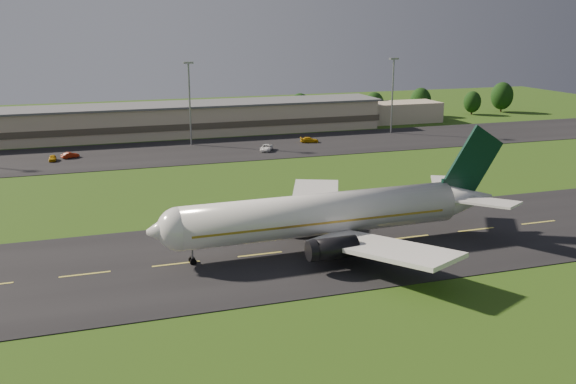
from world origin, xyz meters
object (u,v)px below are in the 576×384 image
object	(u,v)px
service_vehicle_c	(266,148)
service_vehicle_d	(309,140)
light_mast_centre	(189,93)
service_vehicle_b	(70,155)
service_vehicle_a	(52,158)
airliner	(327,214)
terminal	(186,120)
light_mast_east	(393,87)

from	to	relation	value
service_vehicle_c	service_vehicle_d	world-z (taller)	service_vehicle_c
light_mast_centre	service_vehicle_b	size ratio (longest dim) A/B	5.25
service_vehicle_a	service_vehicle_d	bearing A→B (deg)	4.29
service_vehicle_b	service_vehicle_d	xyz separation A→B (m)	(57.43, 1.06, 0.03)
service_vehicle_c	service_vehicle_d	xyz separation A→B (m)	(13.36, 6.87, -0.07)
service_vehicle_a	light_mast_centre	bearing A→B (deg)	17.83
light_mast_centre	service_vehicle_a	bearing A→B (deg)	-163.46
airliner	light_mast_centre	bearing A→B (deg)	91.86
terminal	service_vehicle_a	distance (m)	42.51
light_mast_east	service_vehicle_b	xyz separation A→B (m)	(-83.56, -7.43, -12.00)
light_mast_centre	service_vehicle_c	xyz separation A→B (m)	(15.50, -13.24, -11.90)
light_mast_east	service_vehicle_c	bearing A→B (deg)	-161.46
service_vehicle_b	light_mast_east	bearing A→B (deg)	-109.49
terminal	service_vehicle_a	bearing A→B (deg)	-142.57
light_mast_centre	service_vehicle_d	bearing A→B (deg)	-12.45
terminal	service_vehicle_b	bearing A→B (deg)	-141.76
service_vehicle_d	service_vehicle_a	bearing A→B (deg)	105.00
light_mast_east	service_vehicle_d	xyz separation A→B (m)	(-26.13, -6.37, -11.97)
light_mast_centre	service_vehicle_b	distance (m)	31.86
service_vehicle_b	terminal	bearing A→B (deg)	-76.33
light_mast_east	service_vehicle_c	distance (m)	43.33
light_mast_east	service_vehicle_c	xyz separation A→B (m)	(-39.50, -13.24, -11.90)
airliner	service_vehicle_c	distance (m)	67.76
light_mast_east	service_vehicle_d	world-z (taller)	light_mast_east
service_vehicle_c	service_vehicle_a	bearing A→B (deg)	-158.54
airliner	service_vehicle_d	size ratio (longest dim) A/B	11.13
terminal	service_vehicle_d	bearing A→B (deg)	-39.40
service_vehicle_a	service_vehicle_c	distance (m)	47.90
airliner	service_vehicle_a	xyz separation A→B (m)	(-36.64, 70.40, -3.92)
airliner	terminal	world-z (taller)	airliner
service_vehicle_b	service_vehicle_c	bearing A→B (deg)	-122.09
airliner	service_vehicle_d	bearing A→B (deg)	70.33
light_mast_east	service_vehicle_a	bearing A→B (deg)	-173.73
light_mast_east	service_vehicle_a	distance (m)	88.59
light_mast_centre	service_vehicle_c	distance (m)	23.61
service_vehicle_b	service_vehicle_c	world-z (taller)	service_vehicle_c
terminal	service_vehicle_c	world-z (taller)	terminal
service_vehicle_d	light_mast_centre	bearing A→B (deg)	89.54
service_vehicle_a	service_vehicle_b	bearing A→B (deg)	31.49
service_vehicle_a	terminal	bearing A→B (deg)	38.72
service_vehicle_a	service_vehicle_c	size ratio (longest dim) A/B	0.71
terminal	service_vehicle_b	xyz separation A→B (m)	(-29.97, -23.61, -3.25)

